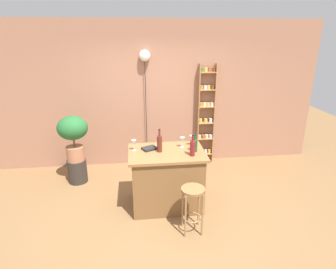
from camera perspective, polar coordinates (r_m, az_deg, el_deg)
name	(u,v)px	position (r m, az deg, el deg)	size (l,w,h in m)	color
ground	(169,215)	(4.40, 0.21, -15.78)	(12.00, 12.00, 0.00)	brown
back_wall	(157,95)	(5.65, -2.21, 7.85)	(6.40, 0.10, 2.80)	#9E6B51
kitchen_counter	(167,178)	(4.42, -0.26, -8.73)	(1.12, 0.78, 0.90)	brown
bar_stool	(193,200)	(3.87, 4.93, -12.85)	(0.31, 0.31, 0.65)	#997047
spice_shelf	(206,113)	(5.76, 7.57, 4.21)	(0.34, 0.13, 2.01)	#9E7042
plant_stool	(77,171)	(5.43, -17.57, -6.89)	(0.34, 0.34, 0.42)	#2D2823
potted_plant	(73,133)	(5.16, -18.38, 0.28)	(0.52, 0.46, 0.80)	#A86B4C
bottle_vinegar	(160,143)	(4.17, -1.69, -1.75)	(0.08, 0.08, 0.35)	#5B2319
bottle_spirits_clear	(195,145)	(4.21, 5.31, -2.08)	(0.08, 0.08, 0.27)	#194C23
bottle_sauce_amber	(192,148)	(4.06, 4.88, -2.65)	(0.08, 0.08, 0.31)	maroon
wine_glass_left	(134,143)	(4.25, -6.80, -1.70)	(0.07, 0.07, 0.16)	silver
wine_glass_center	(182,140)	(4.34, 2.85, -1.13)	(0.07, 0.07, 0.16)	silver
wine_glass_right	(192,138)	(4.42, 4.77, -0.77)	(0.07, 0.07, 0.16)	silver
cookbook	(149,148)	(4.30, -3.72, -2.77)	(0.21, 0.15, 0.04)	black
pendant_globe_light	(145,58)	(5.42, -4.66, 15.00)	(0.21, 0.21, 2.26)	black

